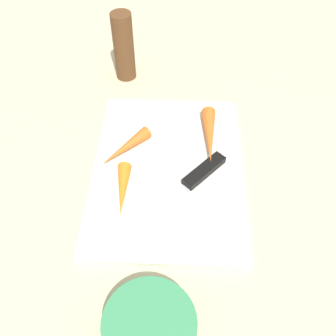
% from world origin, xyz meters
% --- Properties ---
extents(ground_plane, '(1.40, 1.40, 0.00)m').
position_xyz_m(ground_plane, '(0.00, 0.00, 0.00)').
color(ground_plane, '#C6B793').
extents(cutting_board, '(0.36, 0.26, 0.01)m').
position_xyz_m(cutting_board, '(0.00, 0.00, 0.01)').
color(cutting_board, silver).
rests_on(cutting_board, ground_plane).
extents(knife, '(0.16, 0.15, 0.01)m').
position_xyz_m(knife, '(-0.02, -0.05, 0.02)').
color(knife, '#B7B7BC').
rests_on(knife, cutting_board).
extents(carrot_medium, '(0.10, 0.09, 0.02)m').
position_xyz_m(carrot_medium, '(0.03, 0.08, 0.02)').
color(carrot_medium, orange).
rests_on(carrot_medium, cutting_board).
extents(carrot_longest, '(0.13, 0.03, 0.03)m').
position_xyz_m(carrot_longest, '(0.07, -0.07, 0.03)').
color(carrot_longest, orange).
rests_on(carrot_longest, cutting_board).
extents(carrot_shortest, '(0.10, 0.03, 0.02)m').
position_xyz_m(carrot_shortest, '(-0.06, 0.07, 0.02)').
color(carrot_shortest, orange).
rests_on(carrot_shortest, cutting_board).
extents(small_bowl, '(0.12, 0.12, 0.04)m').
position_xyz_m(small_bowl, '(-0.27, 0.01, 0.02)').
color(small_bowl, '#388C59').
rests_on(small_bowl, ground_plane).
extents(pepper_grinder, '(0.04, 0.04, 0.15)m').
position_xyz_m(pepper_grinder, '(0.27, 0.10, 0.07)').
color(pepper_grinder, brown).
rests_on(pepper_grinder, ground_plane).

